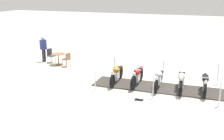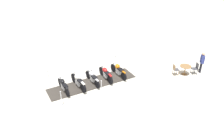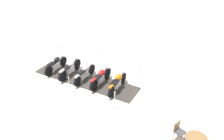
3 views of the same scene
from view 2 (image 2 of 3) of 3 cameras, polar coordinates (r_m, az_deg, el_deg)
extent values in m
plane|color=beige|center=(16.58, -4.95, -3.39)|extent=(80.00, 80.00, 0.00)
cube|color=#38332D|center=(16.56, -4.96, -3.32)|extent=(1.70, 6.60, 0.05)
cylinder|color=black|center=(17.81, 0.29, 0.57)|extent=(0.65, 0.13, 0.64)
cylinder|color=black|center=(16.68, 3.01, -1.61)|extent=(0.65, 0.13, 0.64)
cube|color=silver|center=(17.20, 1.61, -0.30)|extent=(0.51, 0.21, 0.41)
ellipsoid|color=#D16B0F|center=(17.13, 1.40, 0.92)|extent=(0.46, 0.38, 0.36)
cube|color=black|center=(16.80, 2.26, 0.09)|extent=(0.52, 0.35, 0.08)
cube|color=#D16B0F|center=(16.50, 3.05, -0.56)|extent=(0.36, 0.14, 0.06)
cylinder|color=silver|center=(17.63, 0.40, 1.26)|extent=(0.25, 0.08, 0.55)
cylinder|color=silver|center=(17.43, 0.51, 2.15)|extent=(0.07, 0.70, 0.04)
sphere|color=silver|center=(17.60, 0.33, 1.69)|extent=(0.18, 0.18, 0.18)
cylinder|color=black|center=(17.34, -2.68, -0.26)|extent=(0.67, 0.12, 0.67)
cylinder|color=black|center=(16.22, -0.48, -2.46)|extent=(0.67, 0.12, 0.67)
cube|color=silver|center=(16.75, -1.62, -1.19)|extent=(0.48, 0.22, 0.39)
ellipsoid|color=#AD1919|center=(16.67, -1.82, 0.00)|extent=(0.53, 0.34, 0.33)
cube|color=black|center=(16.33, -1.08, -0.87)|extent=(0.54, 0.30, 0.08)
cube|color=#AD1919|center=(16.03, -0.49, -1.34)|extent=(0.37, 0.15, 0.06)
cylinder|color=silver|center=(17.13, -2.58, 0.46)|extent=(0.31, 0.07, 0.57)
cylinder|color=silver|center=(16.90, -2.49, 1.38)|extent=(0.04, 0.64, 0.04)
sphere|color=silver|center=(17.08, -2.62, 0.92)|extent=(0.18, 0.18, 0.18)
cylinder|color=black|center=(17.01, -6.15, -1.15)|extent=(0.61, 0.13, 0.61)
cylinder|color=black|center=(15.79, -3.77, -3.63)|extent=(0.61, 0.13, 0.61)
cube|color=silver|center=(16.36, -5.01, -2.15)|extent=(0.52, 0.22, 0.40)
ellipsoid|color=#B7BAC1|center=(16.28, -5.26, -0.91)|extent=(0.53, 0.36, 0.34)
cube|color=black|center=(15.94, -4.52, -1.80)|extent=(0.48, 0.32, 0.08)
cube|color=#B7BAC1|center=(15.61, -3.81, -2.59)|extent=(0.34, 0.14, 0.06)
cylinder|color=silver|center=(16.83, -6.11, -0.49)|extent=(0.26, 0.08, 0.52)
cylinder|color=silver|center=(16.62, -6.07, 0.38)|extent=(0.06, 0.64, 0.04)
sphere|color=silver|center=(16.80, -6.18, -0.08)|extent=(0.18, 0.18, 0.18)
cylinder|color=black|center=(16.67, -9.71, -1.97)|extent=(0.69, 0.19, 0.68)
cylinder|color=black|center=(15.43, -7.32, -4.53)|extent=(0.69, 0.19, 0.68)
cube|color=silver|center=(16.02, -8.57, -3.08)|extent=(0.63, 0.29, 0.38)
ellipsoid|color=silver|center=(15.97, -8.89, -1.80)|extent=(0.51, 0.39, 0.35)
cube|color=black|center=(15.55, -8.02, -2.85)|extent=(0.57, 0.36, 0.08)
cube|color=silver|center=(15.23, -7.40, -3.37)|extent=(0.39, 0.19, 0.06)
cylinder|color=silver|center=(16.46, -9.69, -1.22)|extent=(0.29, 0.09, 0.58)
cylinder|color=silver|center=(16.23, -9.68, -0.27)|extent=(0.10, 0.72, 0.04)
sphere|color=silver|center=(16.41, -9.77, -0.73)|extent=(0.18, 0.18, 0.18)
cylinder|color=black|center=(16.38, -13.09, -3.05)|extent=(0.63, 0.14, 0.63)
cylinder|color=black|center=(15.21, -11.34, -5.57)|extent=(0.63, 0.14, 0.63)
cube|color=silver|center=(15.76, -12.27, -4.09)|extent=(0.57, 0.22, 0.39)
ellipsoid|color=black|center=(15.70, -12.57, -2.83)|extent=(0.50, 0.34, 0.32)
cube|color=black|center=(15.30, -11.91, -3.87)|extent=(0.53, 0.31, 0.08)
cube|color=black|center=(15.02, -11.46, -4.49)|extent=(0.35, 0.14, 0.06)
cylinder|color=silver|center=(16.19, -13.12, -2.36)|extent=(0.26, 0.08, 0.54)
cylinder|color=silver|center=(15.98, -13.17, -1.46)|extent=(0.06, 0.60, 0.04)
sphere|color=silver|center=(16.16, -13.21, -1.92)|extent=(0.18, 0.18, 0.18)
cylinder|color=silver|center=(14.69, -12.57, -8.81)|extent=(0.36, 0.36, 0.03)
cylinder|color=silver|center=(14.39, -12.79, -7.20)|extent=(0.05, 0.05, 1.00)
sphere|color=silver|center=(14.09, -13.03, -5.43)|extent=(0.09, 0.09, 0.09)
cylinder|color=silver|center=(17.09, -15.59, -3.34)|extent=(0.33, 0.33, 0.03)
cylinder|color=silver|center=(16.83, -15.82, -1.86)|extent=(0.05, 0.05, 1.00)
sphere|color=silver|center=(16.57, -16.06, -0.26)|extent=(0.09, 0.09, 0.09)
cylinder|color=silver|center=(18.79, 0.93, 0.95)|extent=(0.34, 0.34, 0.03)
cylinder|color=silver|center=(18.58, 0.94, 2.21)|extent=(0.05, 0.05, 0.91)
sphere|color=silver|center=(18.36, 0.95, 3.57)|extent=(0.09, 0.09, 0.09)
cylinder|color=silver|center=(16.64, 5.97, -3.25)|extent=(0.33, 0.33, 0.03)
cylinder|color=silver|center=(16.40, 6.05, -1.85)|extent=(0.05, 0.05, 0.93)
sphere|color=silver|center=(16.15, 6.14, -0.33)|extent=(0.09, 0.09, 0.09)
cylinder|color=silver|center=(17.74, -6.93, -1.11)|extent=(0.33, 0.33, 0.03)
cylinder|color=silver|center=(17.49, -7.03, 0.38)|extent=(0.05, 0.05, 1.02)
sphere|color=silver|center=(17.23, -7.14, 1.98)|extent=(0.09, 0.09, 0.09)
cylinder|color=silver|center=(15.45, -2.67, -5.94)|extent=(0.30, 0.30, 0.03)
cylinder|color=silver|center=(15.18, -2.72, -4.44)|extent=(0.05, 0.05, 0.94)
sphere|color=silver|center=(14.90, -2.76, -2.81)|extent=(0.09, 0.09, 0.09)
cube|color=#333338|center=(18.18, -5.74, -0.24)|extent=(0.21, 0.40, 0.02)
cube|color=white|center=(18.12, -5.76, 0.12)|extent=(0.25, 0.36, 0.10)
cylinder|color=olive|center=(18.54, 17.92, -1.02)|extent=(0.47, 0.47, 0.02)
cylinder|color=olive|center=(18.37, 18.09, -0.06)|extent=(0.07, 0.07, 0.68)
cylinder|color=olive|center=(18.21, 18.26, 0.91)|extent=(0.86, 0.86, 0.03)
cylinder|color=olive|center=(18.33, 16.18, -0.29)|extent=(0.03, 0.03, 0.47)
cylinder|color=olive|center=(18.06, 16.59, -0.81)|extent=(0.03, 0.03, 0.47)
cylinder|color=olive|center=(18.19, 15.20, -0.37)|extent=(0.03, 0.03, 0.47)
cylinder|color=olive|center=(17.92, 15.60, -0.90)|extent=(0.03, 0.03, 0.47)
cube|color=#3F3F47|center=(18.00, 16.00, 0.12)|extent=(0.51, 0.51, 0.04)
cube|color=olive|center=(17.83, 15.55, 0.68)|extent=(0.39, 0.16, 0.39)
cylinder|color=#2D2D33|center=(18.55, 19.86, -0.61)|extent=(0.03, 0.03, 0.44)
cylinder|color=#2D2D33|center=(18.81, 19.45, -0.10)|extent=(0.03, 0.03, 0.44)
cylinder|color=#2D2D33|center=(18.69, 20.80, -0.55)|extent=(0.03, 0.03, 0.44)
cylinder|color=#2D2D33|center=(18.96, 20.38, -0.05)|extent=(0.03, 0.03, 0.44)
cube|color=#3F3F47|center=(18.64, 20.24, 0.32)|extent=(0.52, 0.52, 0.04)
cube|color=#2D2D33|center=(18.61, 20.89, 1.02)|extent=(0.38, 0.17, 0.46)
cylinder|color=#23232D|center=(18.99, 21.69, 0.47)|extent=(0.12, 0.12, 0.86)
cylinder|color=#23232D|center=(19.10, 21.57, 0.67)|extent=(0.12, 0.12, 0.86)
cube|color=navy|center=(18.73, 22.04, 2.59)|extent=(0.46, 0.39, 0.64)
sphere|color=tan|center=(18.55, 22.29, 3.78)|extent=(0.22, 0.22, 0.22)
camera|label=1|loc=(26.41, -21.98, 18.21)|focal=44.10mm
camera|label=3|loc=(13.08, 49.26, 15.01)|focal=38.31mm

